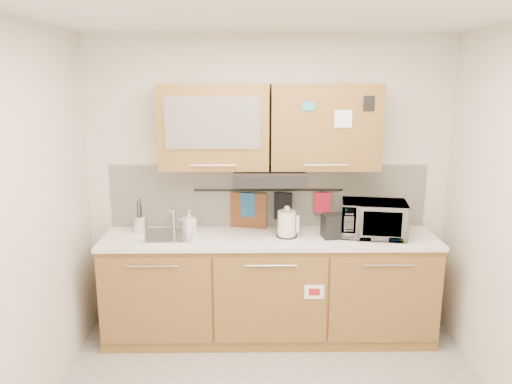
{
  "coord_description": "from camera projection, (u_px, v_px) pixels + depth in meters",
  "views": [
    {
      "loc": [
        -0.16,
        -2.84,
        2.22
      ],
      "look_at": [
        -0.12,
        1.05,
        1.34
      ],
      "focal_mm": 35.0,
      "sensor_mm": 36.0,
      "label": 1
    }
  ],
  "objects": [
    {
      "name": "cutting_board",
      "position": [
        249.0,
        215.0,
        4.43
      ],
      "size": [
        0.32,
        0.11,
        0.41
      ],
      "primitive_type": "cube",
      "rotation": [
        0.0,
        0.0,
        -0.26
      ],
      "color": "brown",
      "rests_on": "utensil_rail"
    },
    {
      "name": "toaster",
      "position": [
        338.0,
        226.0,
        4.17
      ],
      "size": [
        0.28,
        0.19,
        0.2
      ],
      "rotation": [
        0.0,
        0.0,
        0.15
      ],
      "color": "black",
      "rests_on": "countertop"
    },
    {
      "name": "soap_bottle",
      "position": [
        189.0,
        222.0,
        4.28
      ],
      "size": [
        0.13,
        0.13,
        0.2
      ],
      "primitive_type": "imported",
      "rotation": [
        0.0,
        0.0,
        0.5
      ],
      "color": "#999999",
      "rests_on": "countertop"
    },
    {
      "name": "wall_back",
      "position": [
        268.0,
        185.0,
        4.44
      ],
      "size": [
        3.2,
        0.0,
        3.2
      ],
      "primitive_type": "plane",
      "rotation": [
        1.57,
        0.0,
        0.0
      ],
      "color": "silver",
      "rests_on": "ground"
    },
    {
      "name": "base_cabinet",
      "position": [
        269.0,
        292.0,
        4.34
      ],
      "size": [
        2.8,
        0.64,
        0.88
      ],
      "color": "olive",
      "rests_on": "floor"
    },
    {
      "name": "countertop",
      "position": [
        269.0,
        238.0,
        4.23
      ],
      "size": [
        2.82,
        0.62,
        0.04
      ],
      "primitive_type": "cube",
      "color": "white",
      "rests_on": "base_cabinet"
    },
    {
      "name": "upper_cabinets",
      "position": [
        269.0,
        127.0,
        4.15
      ],
      "size": [
        1.82,
        0.37,
        0.7
      ],
      "color": "olive",
      "rests_on": "wall_back"
    },
    {
      "name": "utensil_rail",
      "position": [
        269.0,
        190.0,
        4.4
      ],
      "size": [
        1.3,
        0.02,
        0.02
      ],
      "primitive_type": "cylinder",
      "rotation": [
        0.0,
        1.57,
        0.0
      ],
      "color": "black",
      "rests_on": "backsplash"
    },
    {
      "name": "dark_pouch",
      "position": [
        283.0,
        206.0,
        4.42
      ],
      "size": [
        0.16,
        0.09,
        0.24
      ],
      "primitive_type": "cube",
      "rotation": [
        0.0,
        0.0,
        -0.29
      ],
      "color": "black",
      "rests_on": "utensil_rail"
    },
    {
      "name": "kettle",
      "position": [
        287.0,
        224.0,
        4.18
      ],
      "size": [
        0.21,
        0.2,
        0.27
      ],
      "rotation": [
        0.0,
        0.0,
        -0.37
      ],
      "color": "silver",
      "rests_on": "countertop"
    },
    {
      "name": "backsplash",
      "position": [
        268.0,
        196.0,
        4.45
      ],
      "size": [
        2.8,
        0.02,
        0.56
      ],
      "primitive_type": "cube",
      "color": "silver",
      "rests_on": "countertop"
    },
    {
      "name": "utensil_crock",
      "position": [
        141.0,
        224.0,
        4.3
      ],
      "size": [
        0.15,
        0.15,
        0.3
      ],
      "rotation": [
        0.0,
        0.0,
        -0.34
      ],
      "color": "silver",
      "rests_on": "countertop"
    },
    {
      "name": "sink",
      "position": [
        170.0,
        235.0,
        4.23
      ],
      "size": [
        0.42,
        0.4,
        0.26
      ],
      "color": "silver",
      "rests_on": "countertop"
    },
    {
      "name": "range_hood",
      "position": [
        270.0,
        177.0,
        4.17
      ],
      "size": [
        0.6,
        0.46,
        0.1
      ],
      "primitive_type": "cube",
      "color": "black",
      "rests_on": "upper_cabinets"
    },
    {
      "name": "oven_mitt",
      "position": [
        248.0,
        205.0,
        4.41
      ],
      "size": [
        0.13,
        0.06,
        0.22
      ],
      "primitive_type": "cube",
      "rotation": [
        0.0,
        0.0,
        -0.26
      ],
      "color": "#1E518A",
      "rests_on": "utensil_rail"
    },
    {
      "name": "wall_left",
      "position": [
        9.0,
        238.0,
        2.96
      ],
      "size": [
        0.0,
        3.0,
        3.0
      ],
      "primitive_type": "plane",
      "rotation": [
        1.57,
        0.0,
        1.57
      ],
      "color": "silver",
      "rests_on": "ground"
    },
    {
      "name": "pot_holder",
      "position": [
        322.0,
        203.0,
        4.42
      ],
      "size": [
        0.15,
        0.03,
        0.18
      ],
      "primitive_type": "cube",
      "rotation": [
        0.0,
        0.0,
        -0.07
      ],
      "color": "#BB1834",
      "rests_on": "utensil_rail"
    },
    {
      "name": "microwave",
      "position": [
        374.0,
        219.0,
        4.2
      ],
      "size": [
        0.59,
        0.45,
        0.3
      ],
      "primitive_type": "imported",
      "rotation": [
        0.0,
        0.0,
        -0.17
      ],
      "color": "#999999",
      "rests_on": "countertop"
    },
    {
      "name": "ceiling",
      "position": [
        280.0,
        7.0,
        2.69
      ],
      "size": [
        3.2,
        3.2,
        0.0
      ],
      "primitive_type": "plane",
      "rotation": [
        3.14,
        0.0,
        0.0
      ],
      "color": "white",
      "rests_on": "wall_back"
    }
  ]
}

